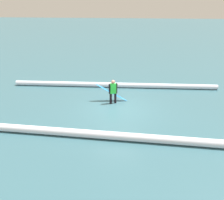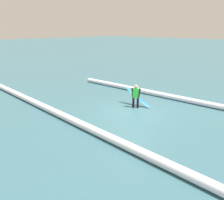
{
  "view_description": "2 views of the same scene",
  "coord_description": "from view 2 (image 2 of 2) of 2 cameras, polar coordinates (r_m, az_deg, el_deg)",
  "views": [
    {
      "loc": [
        -1.46,
        12.68,
        5.5
      ],
      "look_at": [
        0.22,
        0.74,
        0.79
      ],
      "focal_mm": 39.39,
      "sensor_mm": 36.0,
      "label": 1
    },
    {
      "loc": [
        -7.73,
        9.54,
        4.64
      ],
      "look_at": [
        0.26,
        1.39,
        1.0
      ],
      "focal_mm": 36.13,
      "sensor_mm": 36.0,
      "label": 2
    }
  ],
  "objects": [
    {
      "name": "wave_crest_midground",
      "position": [
        12.72,
        -13.48,
        -3.34
      ],
      "size": [
        24.07,
        0.62,
        0.36
      ],
      "primitive_type": "cylinder",
      "rotation": [
        0.0,
        1.57,
        -0.01
      ],
      "color": "white",
      "rests_on": "ground_plane"
    },
    {
      "name": "surfboard",
      "position": [
        14.13,
        6.53,
        0.67
      ],
      "size": [
        1.93,
        0.46,
        1.1
      ],
      "color": "#268CE5",
      "rests_on": "ground_plane"
    },
    {
      "name": "ground_plane",
      "position": [
        13.12,
        5.1,
        -3.08
      ],
      "size": [
        192.94,
        192.94,
        0.0
      ],
      "primitive_type": "plane",
      "color": "#355F6A"
    },
    {
      "name": "surfer",
      "position": [
        13.67,
        6.04,
        1.26
      ],
      "size": [
        0.49,
        0.34,
        1.43
      ],
      "rotation": [
        0.0,
        0.0,
        3.5
      ],
      "color": "black",
      "rests_on": "ground_plane"
    },
    {
      "name": "wave_crest_foreground",
      "position": [
        16.36,
        11.64,
        1.48
      ],
      "size": [
        14.26,
        1.32,
        0.34
      ],
      "primitive_type": "cylinder",
      "rotation": [
        0.0,
        1.57,
        0.07
      ],
      "color": "white",
      "rests_on": "ground_plane"
    }
  ]
}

